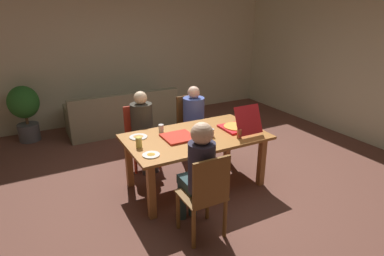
{
  "coord_description": "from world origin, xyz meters",
  "views": [
    {
      "loc": [
        -1.89,
        -3.44,
        2.34
      ],
      "look_at": [
        0.0,
        0.1,
        0.82
      ],
      "focal_mm": 29.93,
      "sensor_mm": 36.0,
      "label": 1
    }
  ],
  "objects_px": {
    "chair_1": "(191,123)",
    "drinking_glass_2": "(139,142)",
    "chair_0": "(206,195)",
    "person_0": "(198,169)",
    "pizza_box_0": "(178,137)",
    "plate_0": "(138,137)",
    "drinking_glass_1": "(161,128)",
    "chair_2": "(141,134)",
    "dining_table": "(196,142)",
    "person_1": "(196,116)",
    "pizza_box_1": "(238,126)",
    "person_2": "(143,124)",
    "drinking_glass_0": "(212,133)",
    "drinking_glass_3": "(239,134)",
    "potted_plant": "(25,109)",
    "couch": "(123,116)",
    "plate_1": "(151,155)"
  },
  "relations": [
    {
      "from": "chair_1",
      "to": "drinking_glass_2",
      "type": "distance_m",
      "value": 1.61
    },
    {
      "from": "chair_0",
      "to": "person_0",
      "type": "relative_size",
      "value": 0.76
    },
    {
      "from": "pizza_box_0",
      "to": "plate_0",
      "type": "distance_m",
      "value": 0.53
    },
    {
      "from": "chair_0",
      "to": "drinking_glass_1",
      "type": "xyz_separation_m",
      "value": [
        0.08,
        1.34,
        0.27
      ]
    },
    {
      "from": "person_0",
      "to": "chair_1",
      "type": "xyz_separation_m",
      "value": [
        0.88,
        1.83,
        -0.22
      ]
    },
    {
      "from": "plate_0",
      "to": "drinking_glass_2",
      "type": "bearing_deg",
      "value": -107.57
    },
    {
      "from": "chair_2",
      "to": "chair_1",
      "type": "bearing_deg",
      "value": 0.53
    },
    {
      "from": "dining_table",
      "to": "person_1",
      "type": "relative_size",
      "value": 1.57
    },
    {
      "from": "chair_0",
      "to": "person_1",
      "type": "bearing_deg",
      "value": 64.24
    },
    {
      "from": "pizza_box_1",
      "to": "dining_table",
      "type": "bearing_deg",
      "value": 172.1
    },
    {
      "from": "dining_table",
      "to": "person_2",
      "type": "height_order",
      "value": "person_2"
    },
    {
      "from": "plate_0",
      "to": "drinking_glass_1",
      "type": "bearing_deg",
      "value": 6.24
    },
    {
      "from": "chair_2",
      "to": "pizza_box_0",
      "type": "xyz_separation_m",
      "value": [
        0.19,
        -0.94,
        0.26
      ]
    },
    {
      "from": "chair_0",
      "to": "pizza_box_0",
      "type": "height_order",
      "value": "chair_0"
    },
    {
      "from": "person_0",
      "to": "chair_0",
      "type": "bearing_deg",
      "value": -90.0
    },
    {
      "from": "drinking_glass_2",
      "to": "pizza_box_0",
      "type": "bearing_deg",
      "value": 3.87
    },
    {
      "from": "chair_1",
      "to": "drinking_glass_0",
      "type": "bearing_deg",
      "value": -104.27
    },
    {
      "from": "pizza_box_1",
      "to": "drinking_glass_3",
      "type": "xyz_separation_m",
      "value": [
        -0.17,
        -0.26,
        0.01
      ]
    },
    {
      "from": "chair_0",
      "to": "drinking_glass_2",
      "type": "height_order",
      "value": "chair_0"
    },
    {
      "from": "dining_table",
      "to": "chair_0",
      "type": "height_order",
      "value": "chair_0"
    },
    {
      "from": "person_0",
      "to": "potted_plant",
      "type": "bearing_deg",
      "value": 112.38
    },
    {
      "from": "drinking_glass_3",
      "to": "couch",
      "type": "height_order",
      "value": "drinking_glass_3"
    },
    {
      "from": "chair_0",
      "to": "pizza_box_0",
      "type": "relative_size",
      "value": 2.52
    },
    {
      "from": "pizza_box_1",
      "to": "plate_1",
      "type": "bearing_deg",
      "value": -171.51
    },
    {
      "from": "pizza_box_1",
      "to": "plate_1",
      "type": "xyz_separation_m",
      "value": [
        -1.36,
        -0.2,
        -0.04
      ]
    },
    {
      "from": "person_1",
      "to": "person_2",
      "type": "xyz_separation_m",
      "value": [
        -0.88,
        0.02,
        0.01
      ]
    },
    {
      "from": "drinking_glass_2",
      "to": "potted_plant",
      "type": "distance_m",
      "value": 3.11
    },
    {
      "from": "pizza_box_0",
      "to": "potted_plant",
      "type": "height_order",
      "value": "potted_plant"
    },
    {
      "from": "drinking_glass_0",
      "to": "drinking_glass_2",
      "type": "distance_m",
      "value": 0.96
    },
    {
      "from": "chair_1",
      "to": "person_1",
      "type": "distance_m",
      "value": 0.22
    },
    {
      "from": "person_0",
      "to": "drinking_glass_0",
      "type": "xyz_separation_m",
      "value": [
        0.6,
        0.73,
        0.04
      ]
    },
    {
      "from": "chair_2",
      "to": "drinking_glass_1",
      "type": "bearing_deg",
      "value": -82.89
    },
    {
      "from": "chair_0",
      "to": "drinking_glass_2",
      "type": "bearing_deg",
      "value": 109.63
    },
    {
      "from": "pizza_box_0",
      "to": "plate_1",
      "type": "relative_size",
      "value": 1.92
    },
    {
      "from": "drinking_glass_0",
      "to": "drinking_glass_1",
      "type": "distance_m",
      "value": 0.69
    },
    {
      "from": "dining_table",
      "to": "drinking_glass_2",
      "type": "distance_m",
      "value": 0.8
    },
    {
      "from": "plate_1",
      "to": "drinking_glass_2",
      "type": "distance_m",
      "value": 0.29
    },
    {
      "from": "pizza_box_1",
      "to": "drinking_glass_2",
      "type": "height_order",
      "value": "pizza_box_1"
    },
    {
      "from": "drinking_glass_2",
      "to": "person_0",
      "type": "bearing_deg",
      "value": -67.11
    },
    {
      "from": "drinking_glass_1",
      "to": "drinking_glass_3",
      "type": "relative_size",
      "value": 0.87
    },
    {
      "from": "pizza_box_1",
      "to": "couch",
      "type": "distance_m",
      "value": 2.85
    },
    {
      "from": "pizza_box_0",
      "to": "plate_1",
      "type": "bearing_deg",
      "value": -147.74
    },
    {
      "from": "drinking_glass_0",
      "to": "chair_1",
      "type": "bearing_deg",
      "value": 75.73
    },
    {
      "from": "chair_0",
      "to": "drinking_glass_1",
      "type": "distance_m",
      "value": 1.37
    },
    {
      "from": "chair_0",
      "to": "potted_plant",
      "type": "xyz_separation_m",
      "value": [
        -1.53,
        3.87,
        0.09
      ]
    },
    {
      "from": "person_2",
      "to": "drinking_glass_0",
      "type": "xyz_separation_m",
      "value": [
        0.6,
        -0.96,
        0.09
      ]
    },
    {
      "from": "person_0",
      "to": "potted_plant",
      "type": "relative_size",
      "value": 1.25
    },
    {
      "from": "dining_table",
      "to": "plate_0",
      "type": "relative_size",
      "value": 7.91
    },
    {
      "from": "pizza_box_0",
      "to": "pizza_box_1",
      "type": "distance_m",
      "value": 0.87
    },
    {
      "from": "plate_0",
      "to": "dining_table",
      "type": "bearing_deg",
      "value": -23.24
    }
  ]
}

